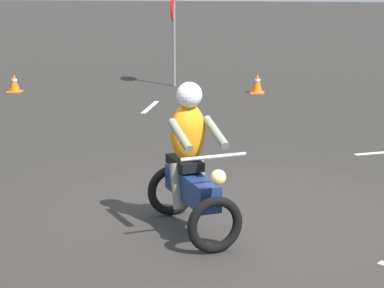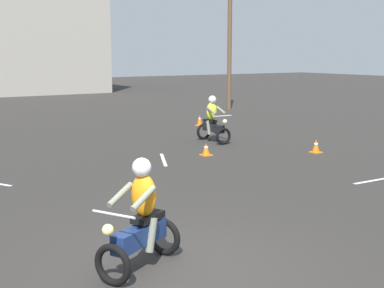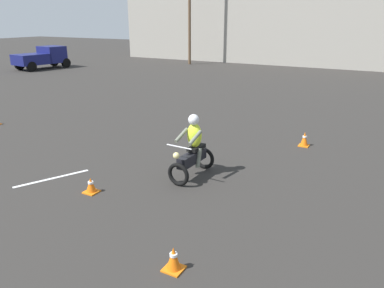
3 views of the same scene
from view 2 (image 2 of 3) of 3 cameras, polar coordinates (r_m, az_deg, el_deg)
The scene contains 9 objects.
ground_plane at distance 8.04m, azimuth -1.35°, elevation -13.32°, with size 120.00×120.00×0.00m, color #2D2B28.
motorcycle_rider_foreground at distance 7.89m, azimuth -5.48°, elevation -8.20°, with size 1.52×1.20×1.66m.
motorcycle_rider_background at distance 19.09m, azimuth 2.24°, elevation 2.38°, with size 0.70×1.52×1.66m.
traffic_cone_far_right at distance 23.43m, azimuth 0.82°, elevation 2.51°, with size 0.32×0.32×0.47m.
traffic_cone_far_center at distance 16.61m, azimuth 1.52°, elevation -0.60°, with size 0.32×0.32×0.38m.
traffic_cone_far_left at distance 17.51m, azimuth 13.08°, elevation -0.24°, with size 0.32×0.32×0.43m.
lane_stripe_e at distance 14.15m, azimuth 18.87°, elevation -3.68°, with size 0.10×1.42×0.01m, color silver.
lane_stripe_ne at distance 15.99m, azimuth -3.06°, elevation -1.67°, with size 0.10×1.91×0.01m, color silver.
utility_pole_near at distance 29.98m, azimuth 4.02°, elevation 10.50°, with size 0.24×0.24×7.19m, color brown.
Camera 2 is at (-3.80, -6.35, 3.14)m, focal length 50.00 mm.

